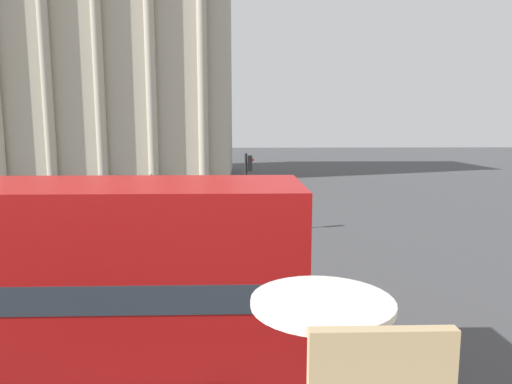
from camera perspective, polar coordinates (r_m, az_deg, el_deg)
The scene contains 6 objects.
cafe_dining_table at distance 2.04m, azimuth 8.18°, elevation -18.21°, with size 0.60×0.60×0.73m.
plaza_building_left at distance 48.73m, azimuth -17.00°, elevation 16.00°, with size 22.85×12.77×23.50m.
traffic_light_near at distance 14.19m, azimuth -24.07°, elevation -3.69°, with size 0.42×0.24×3.29m.
traffic_light_mid at distance 20.74m, azimuth -1.05°, elevation 1.35°, with size 0.42×0.24×3.70m.
pedestrian_grey at distance 15.94m, azimuth -9.75°, elevation -5.98°, with size 0.32×0.32×1.79m.
pedestrian_white at distance 32.35m, azimuth -13.02°, elevation 1.05°, with size 0.32×0.32×1.68m.
Camera 1 is at (0.86, -2.15, 4.94)m, focal length 32.00 mm.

